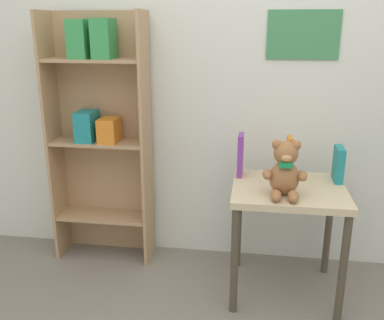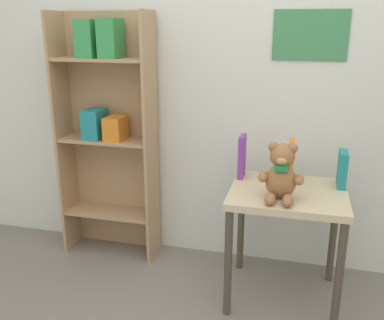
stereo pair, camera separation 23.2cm
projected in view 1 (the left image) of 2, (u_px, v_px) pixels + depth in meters
name	position (u px, v px, depth m)	size (l,w,h in m)	color
wall_back	(240.00, 58.00, 2.47)	(4.80, 0.07, 2.50)	silver
bookshelf_side	(100.00, 124.00, 2.58)	(0.60, 0.23, 1.51)	tan
display_table	(288.00, 204.00, 2.26)	(0.59, 0.51, 0.62)	beige
teddy_bear	(285.00, 171.00, 2.09)	(0.22, 0.20, 0.28)	#99663D
book_standing_purple	(240.00, 155.00, 2.38)	(0.03, 0.12, 0.24)	purple
book_standing_orange	(289.00, 158.00, 2.33)	(0.03, 0.11, 0.23)	orange
book_standing_teal	(338.00, 164.00, 2.30)	(0.04, 0.14, 0.19)	teal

